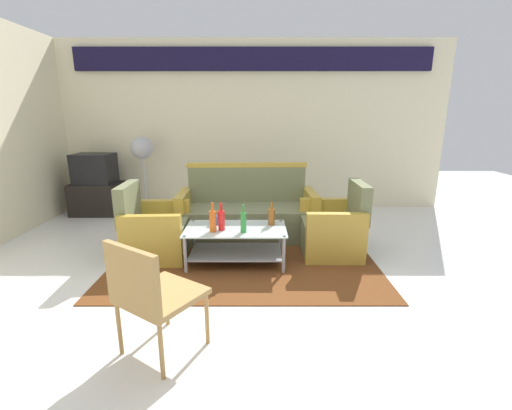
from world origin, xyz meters
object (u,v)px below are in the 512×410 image
Objects in this scene: bottle_orange at (213,221)px; cup at (215,220)px; television at (95,169)px; wicker_chair at (150,291)px; coffee_table at (236,240)px; armchair_right at (334,230)px; armchair_left at (155,232)px; bottle_brown at (272,216)px; tv_stand at (98,199)px; bottle_green at (244,222)px; couch at (248,214)px; pedestal_fan at (142,153)px; bottle_red at (222,220)px.

bottle_orange reaches higher than cup.
wicker_chair is at bearing 121.59° from television.
coffee_table is 3.14m from television.
coffee_table is at bearing -27.46° from cup.
armchair_right is 2.68× the size of bottle_orange.
bottle_brown is (1.35, -0.09, 0.22)m from armchair_left.
armchair_left and armchair_right have the same top height.
coffee_table is at bearing -39.46° from tv_stand.
bottle_green reaches higher than bottle_brown.
coffee_table is at bearing 75.10° from armchair_left.
cup is (-0.24, 0.13, 0.19)m from coffee_table.
couch reaches higher than cup.
bottle_green is 3.27m from television.
tv_stand is 0.95× the size of wicker_chair.
armchair_right is at bearing 148.25° from couch.
bottle_brown is (-0.74, -0.17, 0.22)m from armchair_right.
bottle_orange reaches higher than bottle_green.
wicker_chair is at bearing -72.16° from pedestal_fan.
bottle_red is 3.05m from tv_stand.
bottle_red is (-0.25, -0.94, 0.21)m from couch.
armchair_right is at bearing 15.52° from bottle_red.
television is (-3.53, 1.69, 0.47)m from armchair_right.
pedestal_fan reaches higher than couch.
tv_stand is (-2.50, 1.10, -0.06)m from couch.
bottle_red is at bearing 163.99° from bottle_green.
armchair_right reaches higher than bottle_orange.
pedestal_fan is 3.77m from wicker_chair.
bottle_green is at bearing -56.24° from coffee_table.
couch is 1.66× the size of coffee_table.
armchair_left is 2.80× the size of bottle_green.
armchair_left reaches higher than bottle_orange.
wicker_chair is (-0.87, -1.65, -0.01)m from bottle_brown.
cup is at bearing 142.22° from television.
bottle_red is 0.24× the size of pedestal_fan.
bottle_orange is at bearing 138.90° from television.
armchair_left is 2.68× the size of bottle_orange.
armchair_right is at bearing 82.40° from wicker_chair.
television reaches higher than bottle_green.
armchair_right is at bearing -32.18° from pedestal_fan.
bottle_orange is 0.38× the size of wicker_chair.
armchair_right is 2.44m from wicker_chair.
television is 0.82m from pedestal_fan.
couch is at bearing -33.73° from pedestal_fan.
bottle_green is at bearing 69.16° from armchair_left.
tv_stand is at bearing 139.39° from cup.
bottle_green is (-1.05, -0.42, 0.24)m from armchair_right.
coffee_table is at bearing 25.90° from bottle_orange.
bottle_orange is at bearing -87.29° from cup.
bottle_red is 1.15× the size of bottle_brown.
wicker_chair is (-0.47, -1.54, 0.22)m from coffee_table.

